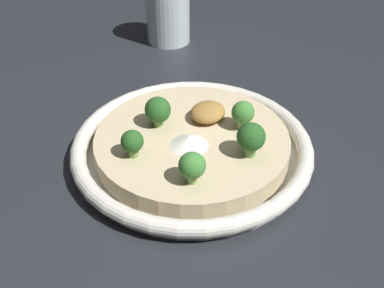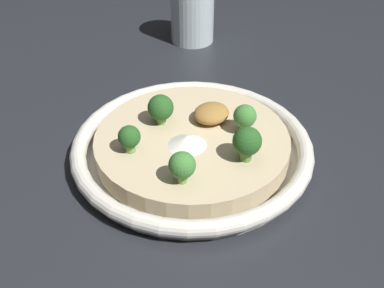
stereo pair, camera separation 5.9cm
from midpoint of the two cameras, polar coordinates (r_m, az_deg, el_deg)
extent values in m
plane|color=#23262B|center=(0.61, 2.80, -1.66)|extent=(6.00, 6.00, 0.00)
cylinder|color=silver|center=(0.60, 2.81, -1.35)|extent=(0.28, 0.28, 0.01)
torus|color=silver|center=(0.59, 2.85, -0.29)|extent=(0.30, 0.30, 0.02)
cylinder|color=#CCB78E|center=(0.59, 2.86, -0.11)|extent=(0.24, 0.24, 0.02)
cone|color=white|center=(0.57, 2.40, 0.32)|extent=(0.05, 0.05, 0.01)
ellipsoid|color=#A37538|center=(0.61, 5.11, 3.55)|extent=(0.05, 0.04, 0.02)
cylinder|color=#759E4C|center=(0.60, -0.89, 3.08)|extent=(0.01, 0.01, 0.02)
sphere|color=#285B23|center=(0.60, -0.90, 4.25)|extent=(0.03, 0.03, 0.03)
cylinder|color=#84A856|center=(0.51, 2.14, -3.87)|extent=(0.01, 0.01, 0.02)
sphere|color=#428438|center=(0.51, 2.18, -2.64)|extent=(0.03, 0.03, 0.03)
cylinder|color=#759E4C|center=(0.56, -4.35, -0.32)|extent=(0.02, 0.02, 0.02)
sphere|color=#285B23|center=(0.55, -4.41, 0.77)|extent=(0.03, 0.03, 0.03)
cylinder|color=#668E47|center=(0.55, 9.52, -1.12)|extent=(0.02, 0.02, 0.02)
sphere|color=#285B23|center=(0.54, 9.69, 0.22)|extent=(0.03, 0.03, 0.03)
cylinder|color=#84A856|center=(0.59, 9.05, 2.04)|extent=(0.02, 0.02, 0.02)
sphere|color=#428438|center=(0.59, 9.18, 3.19)|extent=(0.03, 0.03, 0.03)
cylinder|color=silver|center=(0.88, 2.05, 15.58)|extent=(0.08, 0.08, 0.11)
camera|label=1|loc=(0.03, -87.14, 2.16)|focal=45.00mm
camera|label=2|loc=(0.03, 92.86, -2.16)|focal=45.00mm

